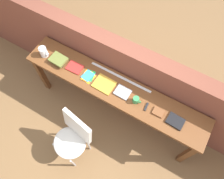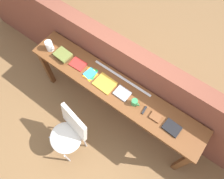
# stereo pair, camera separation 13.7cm
# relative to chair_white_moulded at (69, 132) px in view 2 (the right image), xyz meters

# --- Properties ---
(ground_plane) EXTENTS (40.00, 40.00, 0.00)m
(ground_plane) POSITION_rel_chair_white_moulded_xyz_m (0.19, 0.44, -0.53)
(ground_plane) COLOR brown
(brick_wall_back) EXTENTS (6.00, 0.20, 1.29)m
(brick_wall_back) POSITION_rel_chair_white_moulded_xyz_m (0.19, 1.08, 0.12)
(brick_wall_back) COLOR brown
(brick_wall_back) RESTS_ON ground
(sideboard) EXTENTS (2.50, 0.44, 0.88)m
(sideboard) POSITION_rel_chair_white_moulded_xyz_m (0.19, 0.74, 0.21)
(sideboard) COLOR brown
(sideboard) RESTS_ON ground
(chair_white_moulded) EXTENTS (0.51, 0.52, 0.89)m
(chair_white_moulded) POSITION_rel_chair_white_moulded_xyz_m (0.00, 0.00, 0.00)
(chair_white_moulded) COLOR silver
(chair_white_moulded) RESTS_ON ground
(pitcher_white) EXTENTS (0.14, 0.10, 0.18)m
(pitcher_white) POSITION_rel_chair_white_moulded_xyz_m (-0.87, 0.69, 0.43)
(pitcher_white) COLOR white
(pitcher_white) RESTS_ON sideboard
(book_stack_leftmost) EXTENTS (0.23, 0.18, 0.07)m
(book_stack_leftmost) POSITION_rel_chair_white_moulded_xyz_m (-0.64, 0.71, 0.39)
(book_stack_leftmost) COLOR black
(book_stack_leftmost) RESTS_ON sideboard
(magazine_cycling) EXTENTS (0.21, 0.16, 0.02)m
(magazine_cycling) POSITION_rel_chair_white_moulded_xyz_m (-0.40, 0.73, 0.36)
(magazine_cycling) COLOR red
(magazine_cycling) RESTS_ON sideboard
(pamphlet_pile_colourful) EXTENTS (0.17, 0.20, 0.01)m
(pamphlet_pile_colourful) POSITION_rel_chair_white_moulded_xyz_m (-0.18, 0.71, 0.36)
(pamphlet_pile_colourful) COLOR yellow
(pamphlet_pile_colourful) RESTS_ON sideboard
(book_open_centre) EXTENTS (0.27, 0.22, 0.02)m
(book_open_centre) POSITION_rel_chair_white_moulded_xyz_m (0.06, 0.71, 0.36)
(book_open_centre) COLOR gold
(book_open_centre) RESTS_ON sideboard
(book_grey_hardcover) EXTENTS (0.19, 0.16, 0.02)m
(book_grey_hardcover) POSITION_rel_chair_white_moulded_xyz_m (0.32, 0.73, 0.37)
(book_grey_hardcover) COLOR #9E9EA3
(book_grey_hardcover) RESTS_ON sideboard
(mug) EXTENTS (0.11, 0.08, 0.09)m
(mug) POSITION_rel_chair_white_moulded_xyz_m (0.52, 0.70, 0.40)
(mug) COLOR #338C4C
(mug) RESTS_ON sideboard
(multitool_folded) EXTENTS (0.03, 0.11, 0.02)m
(multitool_folded) POSITION_rel_chair_white_moulded_xyz_m (0.66, 0.70, 0.36)
(multitool_folded) COLOR black
(multitool_folded) RESTS_ON sideboard
(leather_journal_brown) EXTENTS (0.13, 0.10, 0.02)m
(leather_journal_brown) POSITION_rel_chair_white_moulded_xyz_m (0.81, 0.71, 0.37)
(leather_journal_brown) COLOR brown
(leather_journal_brown) RESTS_ON sideboard
(book_repair_rightmost) EXTENTS (0.20, 0.16, 0.03)m
(book_repair_rightmost) POSITION_rel_chair_white_moulded_xyz_m (1.03, 0.71, 0.37)
(book_repair_rightmost) COLOR black
(book_repair_rightmost) RESTS_ON sideboard
(ruler_metal_back_edge) EXTENTS (0.87, 0.03, 0.00)m
(ruler_metal_back_edge) POSITION_rel_chair_white_moulded_xyz_m (0.19, 0.91, 0.35)
(ruler_metal_back_edge) COLOR silver
(ruler_metal_back_edge) RESTS_ON sideboard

